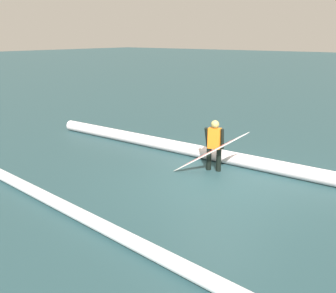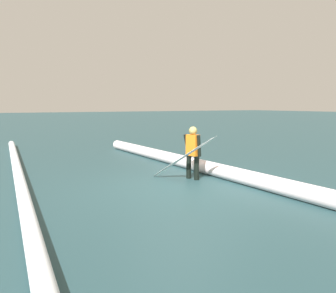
{
  "view_description": "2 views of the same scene",
  "coord_description": "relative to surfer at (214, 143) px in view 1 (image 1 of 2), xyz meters",
  "views": [
    {
      "loc": [
        -4.35,
        7.71,
        3.58
      ],
      "look_at": [
        0.97,
        0.87,
        1.01
      ],
      "focal_mm": 39.98,
      "sensor_mm": 36.0,
      "label": 1
    },
    {
      "loc": [
        -6.7,
        4.22,
        1.99
      ],
      "look_at": [
        1.11,
        -0.27,
        0.87
      ],
      "focal_mm": 35.76,
      "sensor_mm": 36.0,
      "label": 2
    }
  ],
  "objects": [
    {
      "name": "ground_plane",
      "position": [
        -0.65,
        0.77,
        -0.79
      ],
      "size": [
        168.01,
        168.01,
        0.0
      ],
      "primitive_type": "plane",
      "color": "#244347"
    },
    {
      "name": "surfer",
      "position": [
        0.0,
        0.0,
        0.0
      ],
      "size": [
        0.51,
        0.3,
        1.42
      ],
      "rotation": [
        0.0,
        0.0,
        0.25
      ],
      "color": "black",
      "rests_on": "ground_plane"
    },
    {
      "name": "surfboard",
      "position": [
        -0.1,
        0.38,
        -0.16
      ],
      "size": [
        1.95,
        0.97,
        1.28
      ],
      "color": "white",
      "rests_on": "ground_plane"
    },
    {
      "name": "wave_crest_foreground",
      "position": [
        -1.41,
        -0.79,
        -0.6
      ],
      "size": [
        16.62,
        0.93,
        0.38
      ],
      "primitive_type": "cylinder",
      "rotation": [
        0.0,
        1.57,
        0.03
      ],
      "color": "white",
      "rests_on": "ground_plane"
    },
    {
      "name": "wave_crest_midground",
      "position": [
        1.92,
        4.11,
        -0.66
      ],
      "size": [
        16.67,
        1.33,
        0.26
      ],
      "primitive_type": "cylinder",
      "rotation": [
        0.0,
        1.57,
        -0.06
      ],
      "color": "white",
      "rests_on": "ground_plane"
    }
  ]
}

